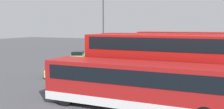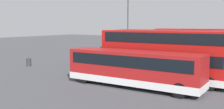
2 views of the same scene
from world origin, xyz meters
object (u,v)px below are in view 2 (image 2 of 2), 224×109
Objects in this scene: bus_single_deck_fourth at (182,55)px; bus_single_deck_seventh at (133,67)px; box_truck_blue at (209,44)px; waste_bin_yellow at (29,62)px; bus_double_decker_sixth at (163,54)px; car_small_green at (85,59)px; bus_double_decker_fifth at (174,51)px; bus_double_decker_third at (198,46)px; bus_single_deck_second at (200,50)px; car_hatchback_silver at (107,50)px; bus_single_deck_near_end at (211,48)px; lamp_post_tall at (128,23)px.

bus_single_deck_seventh is (10.40, -0.48, -0.00)m from bus_single_deck_fourth.
box_truck_blue is 30.23m from waste_bin_yellow.
bus_single_deck_seventh is 1.46× the size of box_truck_blue.
bus_double_decker_sixth reaches higher than bus_single_deck_fourth.
bus_single_deck_seventh is 13.02m from car_small_green.
bus_double_decker_fifth is 12.48× the size of waste_bin_yellow.
bus_double_decker_fifth is 17.49m from waste_bin_yellow.
bus_double_decker_third is 1.34× the size of box_truck_blue.
bus_single_deck_second and bus_single_deck_seventh have the same top height.
bus_single_deck_fourth is 3.44m from bus_double_decker_fifth.
car_hatchback_silver is 0.93× the size of car_small_green.
bus_single_deck_near_end is 0.95× the size of bus_single_deck_fourth.
bus_double_decker_sixth is (10.90, 0.03, 0.00)m from bus_double_decker_third.
car_hatchback_silver is (10.72, -14.10, -1.01)m from box_truck_blue.
bus_single_deck_near_end is 18.79m from car_small_green.
bus_double_decker_fifth is (14.45, -0.33, 0.83)m from bus_single_deck_near_end.
lamp_post_tall is at bearing 69.50° from car_hatchback_silver.
bus_single_deck_near_end is at bearing 140.39° from car_small_green.
lamp_post_tall reaches higher than bus_double_decker_sixth.
bus_double_decker_fifth is 2.61× the size of car_hatchback_silver.
box_truck_blue is at bearing -172.26° from bus_single_deck_second.
bus_double_decker_fifth is at bearing 50.22° from lamp_post_tall.
bus_double_decker_fifth is 1.50× the size of box_truck_blue.
bus_double_decker_sixth is (3.77, 0.42, -0.00)m from bus_double_decker_fifth.
bus_double_decker_sixth is 25.41m from box_truck_blue.
box_truck_blue is 1.74× the size of car_hatchback_silver.
bus_single_deck_second is 1.13× the size of lamp_post_tall.
bus_double_decker_sixth is 2.39× the size of car_small_green.
bus_single_deck_near_end reaches higher than car_small_green.
car_hatchback_silver is (-17.89, -15.15, -0.92)m from bus_single_deck_seventh.
bus_single_deck_second is 10.93× the size of waste_bin_yellow.
bus_double_decker_third reaches higher than bus_single_deck_second.
bus_single_deck_second is at bearing 7.74° from box_truck_blue.
box_truck_blue is 8.32× the size of waste_bin_yellow.
bus_double_decker_fifth and bus_double_decker_sixth have the same top height.
car_small_green is at bearing -47.06° from bus_single_deck_second.
bus_double_decker_sixth is at bearing 48.21° from car_hatchback_silver.
bus_single_deck_second is 0.90× the size of bus_single_deck_seventh.
bus_double_decker_third is 3.95m from bus_single_deck_fourth.
bus_single_deck_fourth is at bearing 106.33° from car_small_green.
bus_double_decker_third is 2.33× the size of car_hatchback_silver.
car_hatchback_silver is (-10.81, -15.89, -1.75)m from bus_double_decker_fifth.
bus_double_decker_fifth reaches higher than bus_single_deck_second.
bus_double_decker_sixth is 1.47× the size of box_truck_blue.
lamp_post_tall is (-8.84, 1.03, 4.60)m from car_small_green.
bus_single_deck_fourth reaches higher than car_hatchback_silver.
bus_double_decker_fifth is at bearing 105.78° from waste_bin_yellow.
lamp_post_tall is (-1.70, -10.99, 2.85)m from bus_double_decker_third.
waste_bin_yellow is (11.86, -17.11, -1.97)m from bus_double_decker_third.
lamp_post_tall reaches higher than bus_single_deck_near_end.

